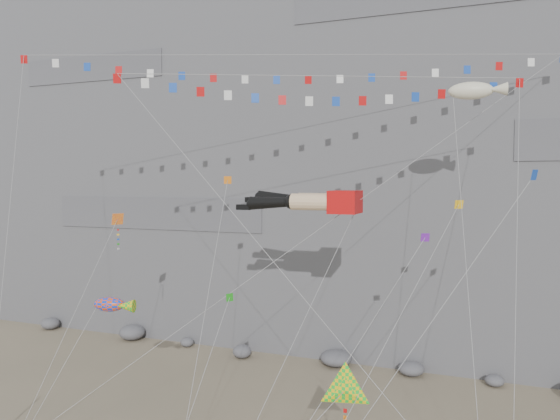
# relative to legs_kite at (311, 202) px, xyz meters

# --- Properties ---
(cliff) EXTENTS (80.00, 28.00, 50.00)m
(cliff) POSITION_rel_legs_kite_xyz_m (-1.16, 25.19, 11.22)
(cliff) COLOR slate
(cliff) RESTS_ON ground
(talus_boulders) EXTENTS (60.00, 3.00, 1.20)m
(talus_boulders) POSITION_rel_legs_kite_xyz_m (-1.16, 10.19, -13.18)
(talus_boulders) COLOR slate
(talus_boulders) RESTS_ON ground
(legs_kite) EXTENTS (7.76, 15.19, 19.73)m
(legs_kite) POSITION_rel_legs_kite_xyz_m (0.00, 0.00, 0.00)
(legs_kite) COLOR red
(legs_kite) RESTS_ON ground
(flag_banner_upper) EXTENTS (33.79, 21.21, 30.02)m
(flag_banner_upper) POSITION_rel_legs_kite_xyz_m (-2.23, 2.61, 9.70)
(flag_banner_upper) COLOR red
(flag_banner_upper) RESTS_ON ground
(flag_banner_lower) EXTENTS (21.57, 12.54, 24.73)m
(flag_banner_lower) POSITION_rel_legs_kite_xyz_m (1.09, -1.20, 7.38)
(flag_banner_lower) COLOR red
(flag_banner_lower) RESTS_ON ground
(harlequin_kite) EXTENTS (2.09, 8.88, 14.84)m
(harlequin_kite) POSITION_rel_legs_kite_xyz_m (-13.01, -2.12, -1.35)
(harlequin_kite) COLOR red
(harlequin_kite) RESTS_ON ground
(fish_windsock) EXTENTS (4.19, 6.16, 9.35)m
(fish_windsock) POSITION_rel_legs_kite_xyz_m (-11.39, -5.08, -6.33)
(fish_windsock) COLOR #EE460C
(fish_windsock) RESTS_ON ground
(delta_kite) EXTENTS (6.36, 8.54, 10.79)m
(delta_kite) POSITION_rel_legs_kite_xyz_m (4.29, -8.03, -8.39)
(delta_kite) COLOR yellow
(delta_kite) RESTS_ON ground
(blimp_windsock) EXTENTS (3.86, 12.15, 23.34)m
(blimp_windsock) POSITION_rel_legs_kite_xyz_m (9.14, 2.56, 6.60)
(blimp_windsock) COLOR beige
(blimp_windsock) RESTS_ON ground
(small_kite_a) EXTENTS (3.31, 11.76, 18.93)m
(small_kite_a) POSITION_rel_legs_kite_xyz_m (-5.43, -0.82, 0.99)
(small_kite_a) COLOR orange
(small_kite_a) RESTS_ON ground
(small_kite_b) EXTENTS (6.95, 11.05, 17.12)m
(small_kite_b) POSITION_rel_legs_kite_xyz_m (6.93, -1.91, -2.08)
(small_kite_b) COLOR purple
(small_kite_b) RESTS_ON ground
(small_kite_c) EXTENTS (0.95, 8.95, 11.96)m
(small_kite_c) POSITION_rel_legs_kite_xyz_m (-3.09, -5.29, -5.41)
(small_kite_c) COLOR #199216
(small_kite_c) RESTS_ON ground
(small_kite_d) EXTENTS (6.76, 12.71, 19.28)m
(small_kite_d) POSITION_rel_legs_kite_xyz_m (8.60, -0.60, -0.33)
(small_kite_d) COLOR yellow
(small_kite_d) RESTS_ON ground
(small_kite_e) EXTENTS (10.48, 8.72, 19.92)m
(small_kite_e) POSITION_rel_legs_kite_xyz_m (12.09, -3.89, 1.24)
(small_kite_e) COLOR #133EA7
(small_kite_e) RESTS_ON ground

